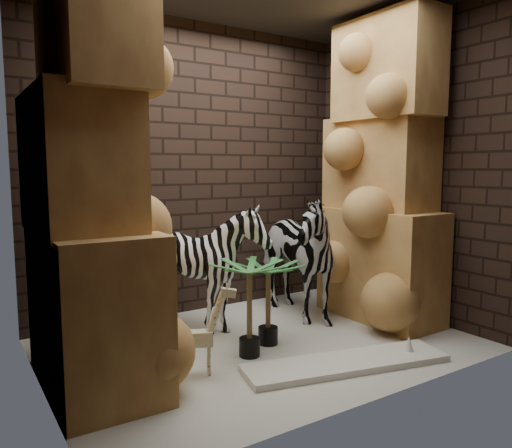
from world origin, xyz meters
TOP-DOWN VIEW (x-y plane):
  - floor at (0.00, 0.00)m, footprint 3.50×3.50m
  - wall_back at (0.00, 1.25)m, footprint 3.50×0.00m
  - wall_front at (0.00, -1.25)m, footprint 3.50×0.00m
  - wall_left at (-1.75, 0.00)m, footprint 0.00×3.00m
  - wall_right at (1.75, 0.00)m, footprint 0.00×3.00m
  - rock_pillar_left at (-1.40, 0.00)m, footprint 0.68×1.30m
  - rock_pillar_right at (1.42, 0.00)m, footprint 0.58×1.25m
  - zebra_right at (0.68, 0.54)m, footprint 0.77×1.29m
  - zebra_left at (-0.24, 0.59)m, footprint 1.24×1.40m
  - giraffe_toy at (-0.74, -0.25)m, footprint 0.38×0.26m
  - palm_front at (0.05, -0.01)m, footprint 0.36×0.36m
  - palm_back at (-0.23, -0.16)m, footprint 0.36×0.36m
  - surfboard at (0.29, -0.74)m, footprint 1.67×0.76m

SIDE VIEW (x-z plane):
  - floor at x=0.00m, z-range 0.00..0.00m
  - surfboard at x=0.29m, z-range 0.00..0.05m
  - giraffe_toy at x=-0.74m, z-range 0.00..0.70m
  - palm_front at x=0.05m, z-range 0.00..0.73m
  - palm_back at x=-0.23m, z-range 0.00..0.79m
  - zebra_left at x=-0.24m, z-range 0.00..1.09m
  - zebra_right at x=0.68m, z-range 0.00..1.47m
  - wall_back at x=0.00m, z-range -0.25..3.25m
  - wall_front at x=0.00m, z-range -0.25..3.25m
  - wall_left at x=-1.75m, z-range 0.00..3.00m
  - wall_right at x=1.75m, z-range 0.00..3.00m
  - rock_pillar_left at x=-1.40m, z-range 0.00..3.00m
  - rock_pillar_right at x=1.42m, z-range 0.00..3.00m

